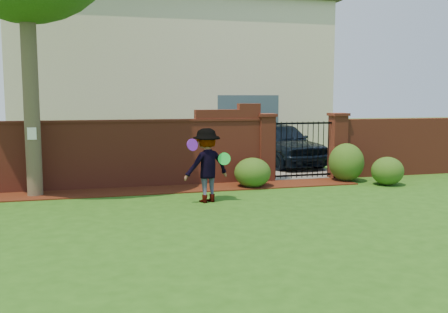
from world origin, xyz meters
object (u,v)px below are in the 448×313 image
object	(u,v)px
frisbee_green	(224,159)
car	(282,144)
man	(207,166)
frisbee_purple	(192,145)

from	to	relation	value
frisbee_green	car	bearing A→B (deg)	56.88
man	frisbee_purple	xyz separation A→B (m)	(-0.38, -0.24, 0.49)
man	frisbee_purple	distance (m)	0.67
car	frisbee_green	size ratio (longest dim) A/B	15.72
man	frisbee_green	size ratio (longest dim) A/B	5.91
man	frisbee_green	world-z (taller)	man
frisbee_purple	frisbee_green	world-z (taller)	frisbee_purple
car	frisbee_green	distance (m)	6.37
car	frisbee_green	xyz separation A→B (m)	(-3.48, -5.33, 0.23)
car	man	distance (m)	6.48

